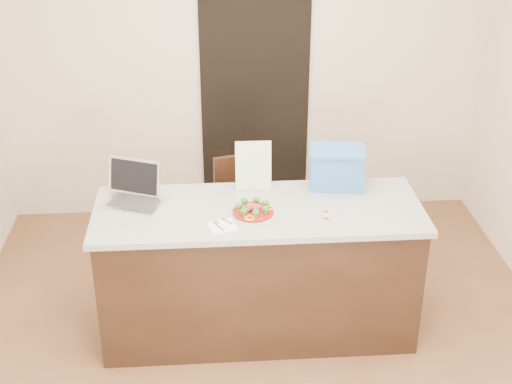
{
  "coord_description": "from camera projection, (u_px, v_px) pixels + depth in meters",
  "views": [
    {
      "loc": [
        -0.3,
        -3.66,
        3.02
      ],
      "look_at": [
        -0.02,
        0.2,
        1.06
      ],
      "focal_mm": 50.0,
      "sensor_mm": 36.0,
      "label": 1
    }
  ],
  "objects": [
    {
      "name": "blue_box",
      "position": [
        337.0,
        167.0,
        4.67
      ],
      "size": [
        0.4,
        0.31,
        0.26
      ],
      "rotation": [
        0.0,
        0.0,
        -0.14
      ],
      "color": "#2F60AA",
      "rests_on": "island"
    },
    {
      "name": "chair",
      "position": [
        241.0,
        208.0,
        5.32
      ],
      "size": [
        0.48,
        0.49,
        0.9
      ],
      "rotation": [
        0.0,
        0.0,
        0.25
      ],
      "color": "#351A0F",
      "rests_on": "ground"
    },
    {
      "name": "fork",
      "position": [
        219.0,
        225.0,
        4.24
      ],
      "size": [
        0.07,
        0.14,
        0.0
      ],
      "rotation": [
        0.0,
        0.0,
        0.52
      ],
      "color": "silver",
      "rests_on": "napkin"
    },
    {
      "name": "broccoli",
      "position": [
        253.0,
        206.0,
        4.37
      ],
      "size": [
        0.21,
        0.21,
        0.04
      ],
      "color": "#1B5215",
      "rests_on": "plate"
    },
    {
      "name": "meatballs",
      "position": [
        253.0,
        208.0,
        4.38
      ],
      "size": [
        0.1,
        0.1,
        0.04
      ],
      "color": "brown",
      "rests_on": "plate"
    },
    {
      "name": "laptop",
      "position": [
        134.0,
        190.0,
        4.51
      ],
      "size": [
        0.43,
        0.41,
        0.25
      ],
      "rotation": [
        0.0,
        0.0,
        -0.39
      ],
      "color": "silver",
      "rests_on": "island"
    },
    {
      "name": "room_shell",
      "position": [
        262.0,
        117.0,
        3.91
      ],
      "size": [
        4.0,
        4.0,
        4.0
      ],
      "color": "white",
      "rests_on": "ground"
    },
    {
      "name": "island",
      "position": [
        258.0,
        270.0,
        4.65
      ],
      "size": [
        2.06,
        0.76,
        0.92
      ],
      "color": "black",
      "rests_on": "ground"
    },
    {
      "name": "napkin",
      "position": [
        222.0,
        226.0,
        4.24
      ],
      "size": [
        0.19,
        0.19,
        0.01
      ],
      "primitive_type": "cube",
      "rotation": [
        0.0,
        0.0,
        0.23
      ],
      "color": "silver",
      "rests_on": "island"
    },
    {
      "name": "leaflet",
      "position": [
        253.0,
        166.0,
        4.61
      ],
      "size": [
        0.23,
        0.05,
        0.33
      ],
      "primitive_type": "cube",
      "rotation": [
        -0.14,
        0.0,
        -0.02
      ],
      "color": "white",
      "rests_on": "island"
    },
    {
      "name": "ground",
      "position": [
        261.0,
        351.0,
        4.64
      ],
      "size": [
        4.0,
        4.0,
        0.0
      ],
      "primitive_type": "plane",
      "color": "brown",
      "rests_on": "ground"
    },
    {
      "name": "doorway",
      "position": [
        255.0,
        102.0,
        5.95
      ],
      "size": [
        0.9,
        0.02,
        2.0
      ],
      "primitive_type": "cube",
      "color": "black",
      "rests_on": "ground"
    },
    {
      "name": "pepper_rings",
      "position": [
        253.0,
        210.0,
        4.38
      ],
      "size": [
        0.23,
        0.23,
        0.01
      ],
      "color": "yellow",
      "rests_on": "plate"
    },
    {
      "name": "plate",
      "position": [
        253.0,
        212.0,
        4.39
      ],
      "size": [
        0.25,
        0.25,
        0.02
      ],
      "rotation": [
        0.0,
        0.0,
        0.26
      ],
      "color": "maroon",
      "rests_on": "island"
    },
    {
      "name": "yogurt_bottle",
      "position": [
        326.0,
        217.0,
        4.29
      ],
      "size": [
        0.03,
        0.03,
        0.07
      ],
      "rotation": [
        0.0,
        0.0,
        0.43
      ],
      "color": "beige",
      "rests_on": "island"
    },
    {
      "name": "knife",
      "position": [
        228.0,
        226.0,
        4.22
      ],
      "size": [
        0.07,
        0.16,
        0.01
      ],
      "rotation": [
        0.0,
        0.0,
        0.71
      ],
      "color": "white",
      "rests_on": "napkin"
    }
  ]
}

